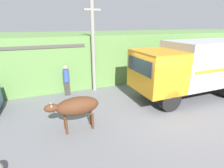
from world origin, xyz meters
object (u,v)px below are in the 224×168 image
brown_cow (76,106)px  pedestrian_on_hill (66,79)px  cargo_truck (194,66)px  utility_pole (93,45)px

brown_cow → pedestrian_on_hill: (0.15, 3.55, -0.02)m
cargo_truck → pedestrian_on_hill: 6.84m
cargo_truck → utility_pole: bearing=152.3°
cargo_truck → brown_cow: 6.52m
pedestrian_on_hill → brown_cow: bearing=90.4°
cargo_truck → brown_cow: size_ratio=3.34×
brown_cow → utility_pole: utility_pole is taller
brown_cow → utility_pole: 4.45m
utility_pole → pedestrian_on_hill: bearing=-174.2°
brown_cow → pedestrian_on_hill: size_ratio=1.15×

